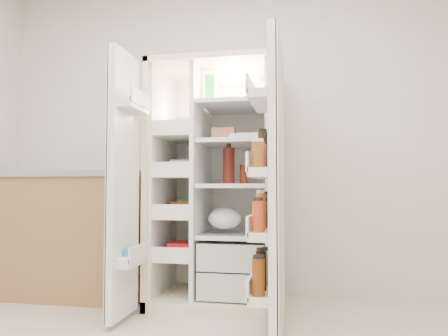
# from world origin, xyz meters

# --- Properties ---
(wall_back) EXTENTS (4.00, 0.02, 2.70)m
(wall_back) POSITION_xyz_m (0.00, 2.00, 1.35)
(wall_back) COLOR silver
(wall_back) RESTS_ON floor
(refrigerator) EXTENTS (0.92, 0.70, 1.80)m
(refrigerator) POSITION_xyz_m (0.01, 1.65, 0.74)
(refrigerator) COLOR beige
(refrigerator) RESTS_ON floor
(freezer_door) EXTENTS (0.15, 0.40, 1.72)m
(freezer_door) POSITION_xyz_m (-0.51, 1.05, 0.89)
(freezer_door) COLOR white
(freezer_door) RESTS_ON floor
(fridge_door) EXTENTS (0.17, 0.58, 1.72)m
(fridge_door) POSITION_xyz_m (0.47, 0.96, 0.87)
(fridge_door) COLOR white
(fridge_door) RESTS_ON floor
(kitchen_counter) EXTENTS (1.37, 0.73, 1.00)m
(kitchen_counter) POSITION_xyz_m (-1.25, 1.67, 0.50)
(kitchen_counter) COLOR #906748
(kitchen_counter) RESTS_ON floor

